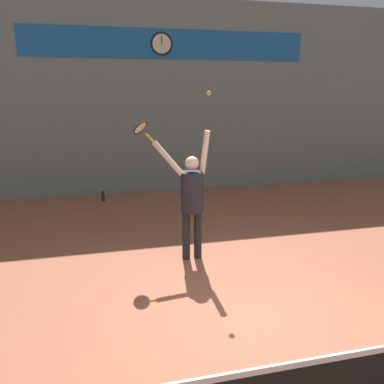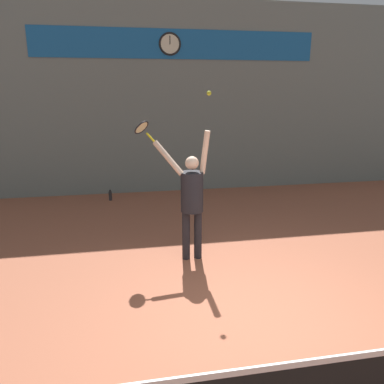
{
  "view_description": "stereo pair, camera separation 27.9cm",
  "coord_description": "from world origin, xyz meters",
  "views": [
    {
      "loc": [
        -1.77,
        -3.69,
        2.77
      ],
      "look_at": [
        -0.45,
        1.99,
        1.16
      ],
      "focal_mm": 35.0,
      "sensor_mm": 36.0,
      "label": 1
    },
    {
      "loc": [
        -1.5,
        -3.75,
        2.77
      ],
      "look_at": [
        -0.45,
        1.99,
        1.16
      ],
      "focal_mm": 35.0,
      "sensor_mm": 36.0,
      "label": 2
    }
  ],
  "objects": [
    {
      "name": "sponsor_banner",
      "position": [
        0.0,
        6.39,
        3.88
      ],
      "size": [
        7.33,
        0.02,
        0.73
      ],
      "color": "#195B9E"
    },
    {
      "name": "ground_plane",
      "position": [
        0.0,
        0.0,
        0.0
      ],
      "size": [
        18.0,
        18.0,
        0.0
      ],
      "primitive_type": "plane",
      "color": "#9E563D"
    },
    {
      "name": "water_bottle",
      "position": [
        -1.9,
        5.73,
        0.13
      ],
      "size": [
        0.08,
        0.08,
        0.28
      ],
      "color": "#262628",
      "rests_on": "ground_plane"
    },
    {
      "name": "tennis_racket",
      "position": [
        -1.18,
        2.47,
        2.15
      ],
      "size": [
        0.39,
        0.37,
        0.35
      ],
      "color": "yellow"
    },
    {
      "name": "back_wall",
      "position": [
        0.0,
        6.45,
        2.5
      ],
      "size": [
        18.0,
        0.1,
        5.0
      ],
      "color": "slate",
      "rests_on": "ground_plane"
    },
    {
      "name": "tennis_ball",
      "position": [
        -0.19,
        1.95,
        2.71
      ],
      "size": [
        0.07,
        0.07,
        0.07
      ],
      "color": "#CCDB2D"
    },
    {
      "name": "tennis_player",
      "position": [
        -0.45,
        1.99,
        1.1
      ],
      "size": [
        0.9,
        0.55,
        2.16
      ],
      "color": "black",
      "rests_on": "ground_plane"
    },
    {
      "name": "scoreboard_clock",
      "position": [
        -0.21,
        6.37,
        3.88
      ],
      "size": [
        0.57,
        0.05,
        0.57
      ],
      "color": "beige"
    }
  ]
}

